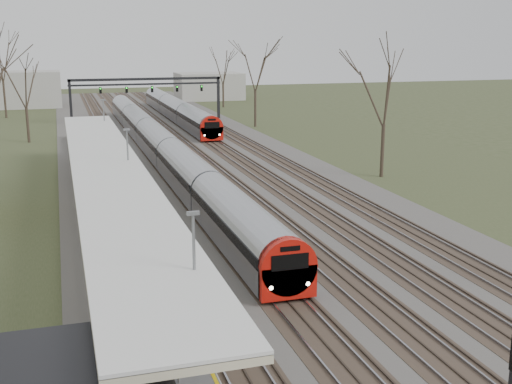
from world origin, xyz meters
TOP-DOWN VIEW (x-y plane):
  - track_bed at (0.26, 55.00)m, footprint 24.00×160.00m
  - platform at (-9.05, 37.50)m, footprint 3.50×69.00m
  - canopy at (-9.05, 32.99)m, footprint 4.10×50.00m
  - signal_gantry at (0.29, 84.99)m, footprint 21.00×0.59m
  - tree_east_far at (14.00, 42.00)m, footprint 5.00×5.00m
  - train_near at (-2.50, 56.57)m, footprint 2.62×75.21m
  - train_far at (4.50, 85.98)m, footprint 2.62×45.21m

SIDE VIEW (x-z plane):
  - track_bed at x=0.26m, z-range -0.05..0.17m
  - platform at x=-9.05m, z-range 0.00..1.00m
  - train_near at x=-2.50m, z-range -0.05..3.00m
  - train_far at x=4.50m, z-range -0.05..3.00m
  - canopy at x=-9.05m, z-range 2.37..5.48m
  - signal_gantry at x=0.29m, z-range 1.87..7.95m
  - tree_east_far at x=14.00m, z-range 2.14..12.44m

